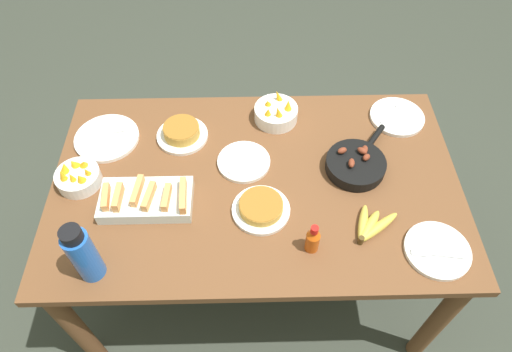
# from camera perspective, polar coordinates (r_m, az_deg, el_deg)

# --- Properties ---
(ground_plane) EXTENTS (14.00, 14.00, 0.00)m
(ground_plane) POSITION_cam_1_polar(r_m,az_deg,el_deg) (2.43, 0.00, -11.74)
(ground_plane) COLOR #383D33
(dining_table) EXTENTS (1.58, 0.95, 0.78)m
(dining_table) POSITION_cam_1_polar(r_m,az_deg,el_deg) (1.85, 0.00, -2.50)
(dining_table) COLOR brown
(dining_table) RESTS_ON ground_plane
(banana_bunch) EXTENTS (0.18, 0.17, 0.04)m
(banana_bunch) POSITION_cam_1_polar(r_m,az_deg,el_deg) (1.68, 14.15, -6.10)
(banana_bunch) COLOR gold
(banana_bunch) RESTS_ON dining_table
(melon_tray) EXTENTS (0.34, 0.18, 0.09)m
(melon_tray) POSITION_cam_1_polar(r_m,az_deg,el_deg) (1.73, -13.55, -2.84)
(melon_tray) COLOR silver
(melon_tray) RESTS_ON dining_table
(skillet) EXTENTS (0.27, 0.32, 0.08)m
(skillet) POSITION_cam_1_polar(r_m,az_deg,el_deg) (1.83, 12.38, 1.46)
(skillet) COLOR black
(skillet) RESTS_ON dining_table
(frittata_plate_center) EXTENTS (0.21, 0.21, 0.06)m
(frittata_plate_center) POSITION_cam_1_polar(r_m,az_deg,el_deg) (1.92, -9.25, 5.38)
(frittata_plate_center) COLOR white
(frittata_plate_center) RESTS_ON dining_table
(frittata_plate_side) EXTENTS (0.21, 0.21, 0.05)m
(frittata_plate_side) POSITION_cam_1_polar(r_m,az_deg,el_deg) (1.67, 0.63, -4.01)
(frittata_plate_side) COLOR white
(frittata_plate_side) RESTS_ON dining_table
(empty_plate_near_front) EXTENTS (0.27, 0.27, 0.02)m
(empty_plate_near_front) POSITION_cam_1_polar(r_m,az_deg,el_deg) (2.00, -18.14, 4.54)
(empty_plate_near_front) COLOR white
(empty_plate_near_front) RESTS_ON dining_table
(empty_plate_far_left) EXTENTS (0.23, 0.23, 0.02)m
(empty_plate_far_left) POSITION_cam_1_polar(r_m,az_deg,el_deg) (2.08, 17.20, 7.08)
(empty_plate_far_left) COLOR white
(empty_plate_far_left) RESTS_ON dining_table
(empty_plate_far_right) EXTENTS (0.21, 0.21, 0.02)m
(empty_plate_far_right) POSITION_cam_1_polar(r_m,az_deg,el_deg) (1.82, -1.53, 1.78)
(empty_plate_far_right) COLOR white
(empty_plate_far_right) RESTS_ON dining_table
(empty_plate_mid_edge) EXTENTS (0.23, 0.23, 0.02)m
(empty_plate_mid_edge) POSITION_cam_1_polar(r_m,az_deg,el_deg) (1.71, 21.72, -8.63)
(empty_plate_mid_edge) COLOR white
(empty_plate_mid_edge) RESTS_ON dining_table
(fruit_bowl_mango) EXTENTS (0.17, 0.17, 0.10)m
(fruit_bowl_mango) POSITION_cam_1_polar(r_m,az_deg,el_deg) (1.86, -21.38, -0.08)
(fruit_bowl_mango) COLOR white
(fruit_bowl_mango) RESTS_ON dining_table
(fruit_bowl_citrus) EXTENTS (0.18, 0.18, 0.11)m
(fruit_bowl_citrus) POSITION_cam_1_polar(r_m,az_deg,el_deg) (1.97, 2.52, 7.89)
(fruit_bowl_citrus) COLOR white
(fruit_bowl_citrus) RESTS_ON dining_table
(water_bottle) EXTENTS (0.09, 0.09, 0.26)m
(water_bottle) POSITION_cam_1_polar(r_m,az_deg,el_deg) (1.56, -20.82, -9.08)
(water_bottle) COLOR blue
(water_bottle) RESTS_ON dining_table
(hot_sauce_bottle) EXTENTS (0.05, 0.05, 0.13)m
(hot_sauce_bottle) POSITION_cam_1_polar(r_m,az_deg,el_deg) (1.57, 7.11, -7.86)
(hot_sauce_bottle) COLOR #C64C0F
(hot_sauce_bottle) RESTS_ON dining_table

